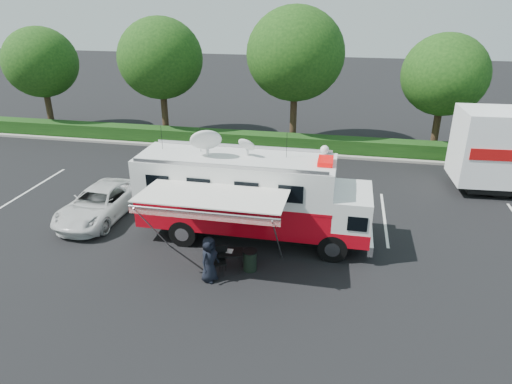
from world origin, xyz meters
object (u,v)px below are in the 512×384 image
command_truck (252,196)px  folding_table (231,253)px  trash_bin (250,260)px  white_suv (101,217)px

command_truck → folding_table: size_ratio=9.39×
trash_bin → white_suv: bearing=159.3°
command_truck → white_suv: size_ratio=1.87×
white_suv → trash_bin: bearing=-18.6°
command_truck → white_suv: bearing=175.9°
folding_table → trash_bin: size_ratio=1.24×
command_truck → trash_bin: 2.85m
command_truck → folding_table: (-0.27, -2.49, -1.23)m
command_truck → white_suv: command_truck is taller
command_truck → trash_bin: size_ratio=11.64×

